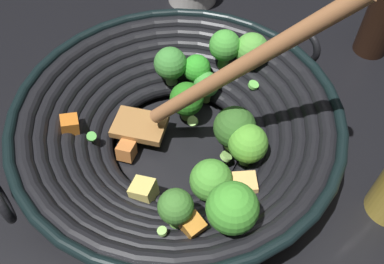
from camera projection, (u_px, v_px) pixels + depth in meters
The scene contains 3 objects.
ground_plane at pixel (178, 148), 0.57m from camera, with size 4.00×4.00×0.00m, color black.
wok at pixel (179, 124), 0.53m from camera, with size 0.42×0.45×0.28m.
soy_sauce_bottle at pixel (384, 15), 0.65m from camera, with size 0.05×0.05×0.17m.
Camera 1 is at (0.29, -0.17, 0.47)m, focal length 38.36 mm.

